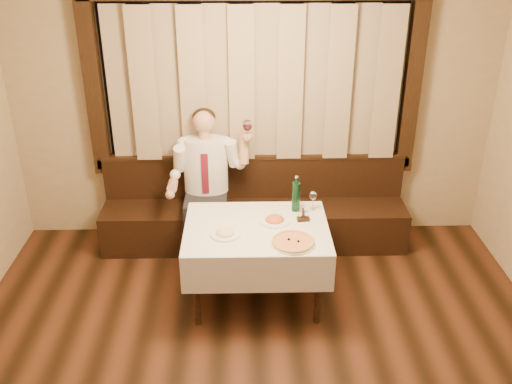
{
  "coord_description": "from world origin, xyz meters",
  "views": [
    {
      "loc": [
        -0.1,
        -2.65,
        3.25
      ],
      "look_at": [
        0.0,
        1.9,
        1.0
      ],
      "focal_mm": 40.0,
      "sensor_mm": 36.0,
      "label": 1
    }
  ],
  "objects_px": {
    "pizza": "(293,242)",
    "green_bottle": "(296,196)",
    "dining_table": "(256,237)",
    "seated_man": "(206,173)",
    "pasta_red": "(275,218)",
    "cruet_caddy": "(303,217)",
    "pasta_cream": "(225,231)",
    "banquette": "(254,215)"
  },
  "relations": [
    {
      "from": "pizza",
      "to": "green_bottle",
      "type": "distance_m",
      "value": 0.61
    },
    {
      "from": "dining_table",
      "to": "seated_man",
      "type": "xyz_separation_m",
      "value": [
        -0.49,
        0.93,
        0.21
      ]
    },
    {
      "from": "pizza",
      "to": "pasta_red",
      "type": "height_order",
      "value": "pasta_red"
    },
    {
      "from": "pizza",
      "to": "pasta_red",
      "type": "bearing_deg",
      "value": 109.19
    },
    {
      "from": "pizza",
      "to": "cruet_caddy",
      "type": "relative_size",
      "value": 3.24
    },
    {
      "from": "dining_table",
      "to": "pasta_cream",
      "type": "bearing_deg",
      "value": -154.67
    },
    {
      "from": "seated_man",
      "to": "green_bottle",
      "type": "bearing_deg",
      "value": -36.22
    },
    {
      "from": "banquette",
      "to": "seated_man",
      "type": "relative_size",
      "value": 2.13
    },
    {
      "from": "pasta_red",
      "to": "seated_man",
      "type": "bearing_deg",
      "value": 128.07
    },
    {
      "from": "dining_table",
      "to": "cruet_caddy",
      "type": "distance_m",
      "value": 0.46
    },
    {
      "from": "dining_table",
      "to": "green_bottle",
      "type": "relative_size",
      "value": 3.66
    },
    {
      "from": "seated_man",
      "to": "dining_table",
      "type": "bearing_deg",
      "value": -62.2
    },
    {
      "from": "banquette",
      "to": "cruet_caddy",
      "type": "height_order",
      "value": "banquette"
    },
    {
      "from": "dining_table",
      "to": "cruet_caddy",
      "type": "height_order",
      "value": "cruet_caddy"
    },
    {
      "from": "banquette",
      "to": "seated_man",
      "type": "bearing_deg",
      "value": -169.47
    },
    {
      "from": "pizza",
      "to": "cruet_caddy",
      "type": "height_order",
      "value": "cruet_caddy"
    },
    {
      "from": "green_bottle",
      "to": "cruet_caddy",
      "type": "bearing_deg",
      "value": -75.44
    },
    {
      "from": "pizza",
      "to": "seated_man",
      "type": "xyz_separation_m",
      "value": [
        -0.79,
        1.22,
        0.09
      ]
    },
    {
      "from": "dining_table",
      "to": "cruet_caddy",
      "type": "bearing_deg",
      "value": 13.81
    },
    {
      "from": "pasta_cream",
      "to": "pizza",
      "type": "bearing_deg",
      "value": -15.57
    },
    {
      "from": "banquette",
      "to": "cruet_caddy",
      "type": "xyz_separation_m",
      "value": [
        0.42,
        -0.92,
        0.49
      ]
    },
    {
      "from": "dining_table",
      "to": "green_bottle",
      "type": "height_order",
      "value": "green_bottle"
    },
    {
      "from": "banquette",
      "to": "pasta_red",
      "type": "relative_size",
      "value": 11.61
    },
    {
      "from": "pasta_cream",
      "to": "green_bottle",
      "type": "xyz_separation_m",
      "value": [
        0.64,
        0.43,
        0.11
      ]
    },
    {
      "from": "dining_table",
      "to": "pasta_red",
      "type": "height_order",
      "value": "pasta_red"
    },
    {
      "from": "pizza",
      "to": "pasta_red",
      "type": "distance_m",
      "value": 0.4
    },
    {
      "from": "cruet_caddy",
      "to": "dining_table",
      "type": "bearing_deg",
      "value": -172.97
    },
    {
      "from": "banquette",
      "to": "cruet_caddy",
      "type": "relative_size",
      "value": 27.33
    },
    {
      "from": "banquette",
      "to": "pizza",
      "type": "bearing_deg",
      "value": -77.2
    },
    {
      "from": "pasta_cream",
      "to": "banquette",
      "type": "bearing_deg",
      "value": 76.76
    },
    {
      "from": "green_bottle",
      "to": "seated_man",
      "type": "height_order",
      "value": "seated_man"
    },
    {
      "from": "pizza",
      "to": "banquette",
      "type": "bearing_deg",
      "value": 102.8
    },
    {
      "from": "seated_man",
      "to": "pasta_red",
      "type": "bearing_deg",
      "value": -51.93
    },
    {
      "from": "green_bottle",
      "to": "cruet_caddy",
      "type": "xyz_separation_m",
      "value": [
        0.05,
        -0.2,
        -0.11
      ]
    },
    {
      "from": "pizza",
      "to": "green_bottle",
      "type": "relative_size",
      "value": 1.09
    },
    {
      "from": "pizza",
      "to": "seated_man",
      "type": "relative_size",
      "value": 0.25
    },
    {
      "from": "banquette",
      "to": "green_bottle",
      "type": "xyz_separation_m",
      "value": [
        0.37,
        -0.72,
        0.59
      ]
    },
    {
      "from": "green_bottle",
      "to": "dining_table",
      "type": "bearing_deg",
      "value": -140.77
    },
    {
      "from": "banquette",
      "to": "pasta_red",
      "type": "height_order",
      "value": "banquette"
    },
    {
      "from": "pasta_cream",
      "to": "seated_man",
      "type": "relative_size",
      "value": 0.18
    },
    {
      "from": "seated_man",
      "to": "pasta_cream",
      "type": "bearing_deg",
      "value": -78.26
    },
    {
      "from": "cruet_caddy",
      "to": "seated_man",
      "type": "bearing_deg",
      "value": 130.97
    }
  ]
}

